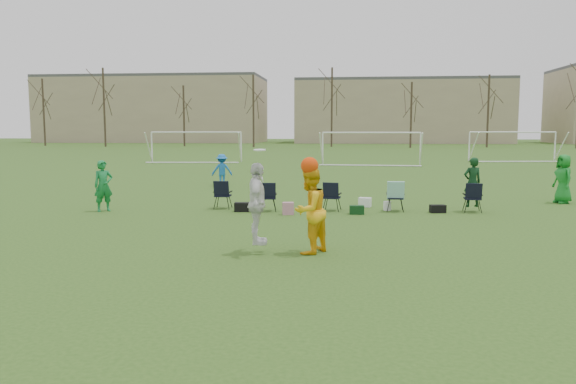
# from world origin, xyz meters

# --- Properties ---
(ground) EXTENTS (260.00, 260.00, 0.00)m
(ground) POSITION_xyz_m (0.00, 0.00, 0.00)
(ground) COLOR #2C5019
(ground) RESTS_ON ground
(fielder_green_near) EXTENTS (0.73, 0.71, 1.69)m
(fielder_green_near) POSITION_xyz_m (-5.83, 6.94, 0.85)
(fielder_green_near) COLOR #157A38
(fielder_green_near) RESTS_ON ground
(fielder_blue) EXTENTS (1.10, 0.84, 1.51)m
(fielder_blue) POSITION_xyz_m (-3.73, 15.40, 0.76)
(fielder_blue) COLOR blue
(fielder_blue) RESTS_ON ground
(fielder_green_far) EXTENTS (0.77, 0.99, 1.80)m
(fielder_green_far) POSITION_xyz_m (10.09, 10.62, 0.90)
(fielder_green_far) COLOR #167B25
(fielder_green_far) RESTS_ON ground
(center_contest) EXTENTS (1.96, 1.27, 2.30)m
(center_contest) POSITION_xyz_m (0.93, 1.32, 1.04)
(center_contest) COLOR white
(center_contest) RESTS_ON ground
(sideline_setup) EXTENTS (9.00, 2.43, 1.79)m
(sideline_setup) POSITION_xyz_m (2.61, 7.91, 0.53)
(sideline_setup) COLOR #0D3216
(sideline_setup) RESTS_ON ground
(goal_left) EXTENTS (7.39, 0.76, 2.46)m
(goal_left) POSITION_xyz_m (-10.00, 34.00, 1.92)
(goal_left) COLOR white
(goal_left) RESTS_ON ground
(goal_mid) EXTENTS (7.40, 0.63, 2.46)m
(goal_mid) POSITION_xyz_m (4.00, 32.00, 1.92)
(goal_mid) COLOR white
(goal_mid) RESTS_ON ground
(goal_right) EXTENTS (7.35, 1.14, 2.46)m
(goal_right) POSITION_xyz_m (16.00, 38.00, 1.92)
(goal_right) COLOR white
(goal_right) RESTS_ON ground
(tree_line) EXTENTS (110.28, 3.28, 11.40)m
(tree_line) POSITION_xyz_m (0.24, 69.85, 5.09)
(tree_line) COLOR #382B21
(tree_line) RESTS_ON ground
(building_row) EXTENTS (126.00, 16.00, 13.00)m
(building_row) POSITION_xyz_m (6.73, 96.00, 5.99)
(building_row) COLOR tan
(building_row) RESTS_ON ground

